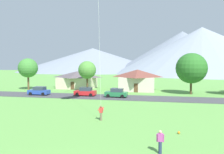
# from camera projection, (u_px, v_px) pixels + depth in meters

# --- Properties ---
(road_strip) EXTENTS (160.00, 6.40, 0.08)m
(road_strip) POSITION_uv_depth(u_px,v_px,m) (126.00, 98.00, 39.36)
(road_strip) COLOR #424247
(road_strip) RESTS_ON ground
(mountain_east_ridge) EXTENTS (133.40, 133.40, 21.37)m
(mountain_east_ridge) POSITION_uv_depth(u_px,v_px,m) (93.00, 60.00, 195.58)
(mountain_east_ridge) COLOR gray
(mountain_east_ridge) RESTS_ON ground
(mountain_far_west_ridge) EXTENTS (108.31, 108.31, 31.83)m
(mountain_far_west_ridge) POSITION_uv_depth(u_px,v_px,m) (182.00, 52.00, 162.58)
(mountain_far_west_ridge) COLOR slate
(mountain_far_west_ridge) RESTS_ON ground
(mountain_far_east_ridge) EXTENTS (118.44, 118.44, 31.51)m
(mountain_far_east_ridge) POSITION_uv_depth(u_px,v_px,m) (201.00, 50.00, 142.33)
(mountain_far_east_ridge) COLOR gray
(mountain_far_east_ridge) RESTS_ON ground
(house_leftmost) EXTENTS (9.84, 7.37, 4.46)m
(house_leftmost) POSITION_uv_depth(u_px,v_px,m) (77.00, 79.00, 55.29)
(house_leftmost) COLOR beige
(house_leftmost) RESTS_ON ground
(house_left_center) EXTENTS (8.75, 8.34, 5.04)m
(house_left_center) POSITION_uv_depth(u_px,v_px,m) (137.00, 80.00, 50.71)
(house_left_center) COLOR beige
(house_left_center) RESTS_ON ground
(tree_center) EXTENTS (4.12, 4.12, 7.06)m
(tree_center) POSITION_uv_depth(u_px,v_px,m) (87.00, 70.00, 48.31)
(tree_center) COLOR #4C3823
(tree_center) RESTS_ON ground
(tree_right_of_center) EXTENTS (6.38, 6.38, 8.66)m
(tree_right_of_center) POSITION_uv_depth(u_px,v_px,m) (191.00, 68.00, 43.73)
(tree_right_of_center) COLOR #4C3823
(tree_right_of_center) RESTS_ON ground
(tree_near_right) EXTENTS (4.73, 4.73, 7.77)m
(tree_near_right) POSITION_uv_depth(u_px,v_px,m) (28.00, 68.00, 51.78)
(tree_near_right) COLOR brown
(tree_near_right) RESTS_ON ground
(parked_car_red_west_end) EXTENTS (4.25, 2.18, 1.68)m
(parked_car_red_west_end) POSITION_uv_depth(u_px,v_px,m) (85.00, 92.00, 41.39)
(parked_car_red_west_end) COLOR red
(parked_car_red_west_end) RESTS_ON road_strip
(parked_car_blue_mid_west) EXTENTS (4.24, 2.16, 1.68)m
(parked_car_blue_mid_west) POSITION_uv_depth(u_px,v_px,m) (39.00, 91.00, 42.60)
(parked_car_blue_mid_west) COLOR #2847A8
(parked_car_blue_mid_west) RESTS_ON road_strip
(parked_car_green_mid_east) EXTENTS (4.28, 2.23, 1.68)m
(parked_car_green_mid_east) POSITION_uv_depth(u_px,v_px,m) (116.00, 93.00, 39.69)
(parked_car_green_mid_east) COLOR #237042
(parked_car_green_mid_east) RESTS_ON road_strip
(watcher_person) EXTENTS (0.56, 0.24, 1.68)m
(watcher_person) POSITION_uv_depth(u_px,v_px,m) (160.00, 141.00, 14.65)
(watcher_person) COLOR navy
(watcher_person) RESTS_ON ground
(soccer_ball) EXTENTS (0.24, 0.24, 0.24)m
(soccer_ball) POSITION_uv_depth(u_px,v_px,m) (179.00, 133.00, 18.89)
(soccer_ball) COLOR orange
(soccer_ball) RESTS_ON ground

